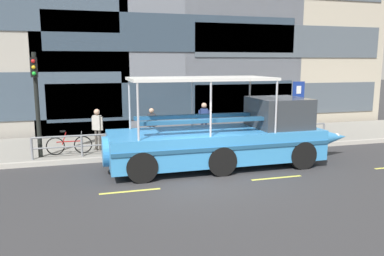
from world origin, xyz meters
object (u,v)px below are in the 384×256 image
(pedestrian_near_stern, at_px, (97,126))
(leaned_bicycle, at_px, (69,145))
(parking_sign, at_px, (298,100))
(pedestrian_mid_right, at_px, (152,122))
(pedestrian_near_bow, at_px, (275,117))
(traffic_light_pole, at_px, (36,95))
(pedestrian_mid_left, at_px, (204,118))
(duck_tour_boat, at_px, (230,137))

(pedestrian_near_stern, bearing_deg, leaned_bicycle, -161.44)
(parking_sign, distance_m, leaned_bicycle, 10.31)
(pedestrian_mid_right, relative_size, pedestrian_near_stern, 0.93)
(parking_sign, distance_m, pedestrian_near_stern, 9.13)
(leaned_bicycle, xyz_separation_m, pedestrian_mid_right, (3.46, 0.99, 0.59))
(pedestrian_near_bow, height_order, pedestrian_mid_right, pedestrian_near_bow)
(traffic_light_pole, height_order, pedestrian_mid_left, traffic_light_pole)
(traffic_light_pole, distance_m, pedestrian_mid_right, 4.89)
(pedestrian_near_stern, bearing_deg, parking_sign, -0.99)
(pedestrian_mid_right, bearing_deg, pedestrian_near_stern, -165.21)
(duck_tour_boat, bearing_deg, parking_sign, 32.67)
(duck_tour_boat, relative_size, pedestrian_mid_right, 5.96)
(parking_sign, xyz_separation_m, pedestrian_near_stern, (-9.09, 0.16, -0.80))
(traffic_light_pole, height_order, parking_sign, traffic_light_pole)
(traffic_light_pole, distance_m, parking_sign, 11.28)
(traffic_light_pole, bearing_deg, pedestrian_mid_right, 15.14)
(traffic_light_pole, height_order, leaned_bicycle, traffic_light_pole)
(traffic_light_pole, distance_m, pedestrian_mid_left, 7.14)
(leaned_bicycle, height_order, pedestrian_mid_right, pedestrian_mid_right)
(pedestrian_mid_left, distance_m, pedestrian_near_stern, 4.78)
(pedestrian_mid_left, height_order, pedestrian_mid_right, pedestrian_mid_left)
(traffic_light_pole, relative_size, pedestrian_mid_right, 2.46)
(traffic_light_pole, height_order, duck_tour_boat, traffic_light_pole)
(parking_sign, relative_size, pedestrian_near_bow, 1.52)
(pedestrian_near_bow, bearing_deg, duck_tour_boat, -139.34)
(duck_tour_boat, height_order, pedestrian_near_bow, duck_tour_boat)
(traffic_light_pole, relative_size, duck_tour_boat, 0.41)
(leaned_bicycle, relative_size, pedestrian_near_bow, 0.98)
(pedestrian_mid_right, xyz_separation_m, pedestrian_near_stern, (-2.34, -0.62, 0.07))
(traffic_light_pole, bearing_deg, parking_sign, 2.26)
(pedestrian_near_bow, bearing_deg, leaned_bicycle, -178.65)
(leaned_bicycle, xyz_separation_m, pedestrian_mid_left, (5.86, 0.94, 0.69))
(traffic_light_pole, height_order, pedestrian_near_bow, traffic_light_pole)
(duck_tour_boat, xyz_separation_m, pedestrian_mid_left, (0.15, 3.60, 0.19))
(leaned_bicycle, xyz_separation_m, pedestrian_near_bow, (9.06, 0.21, 0.70))
(pedestrian_mid_left, bearing_deg, traffic_light_pole, -170.42)
(leaned_bicycle, relative_size, pedestrian_mid_left, 0.98)
(pedestrian_near_bow, relative_size, pedestrian_mid_left, 1.00)
(pedestrian_mid_right, bearing_deg, duck_tour_boat, -58.34)
(pedestrian_near_bow, xyz_separation_m, pedestrian_mid_left, (-3.20, 0.73, -0.00))
(traffic_light_pole, bearing_deg, pedestrian_mid_left, 9.58)
(parking_sign, distance_m, duck_tour_boat, 5.42)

